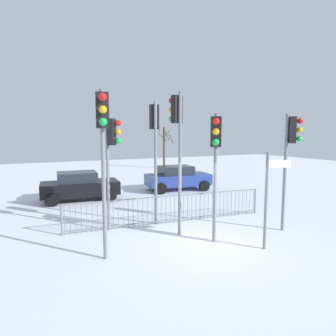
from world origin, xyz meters
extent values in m
plane|color=white|center=(0.00, 0.00, 0.00)|extent=(60.00, 60.00, 0.00)
cylinder|color=slate|center=(-3.03, 0.49, 2.27)|extent=(0.11, 0.11, 4.54)
cube|color=black|center=(-3.06, 0.32, 3.99)|extent=(0.35, 0.27, 0.90)
sphere|color=red|center=(-3.10, 0.08, 4.29)|extent=(0.20, 0.20, 0.20)
sphere|color=orange|center=(-3.10, 0.08, 3.99)|extent=(0.20, 0.20, 0.20)
sphere|color=green|center=(-3.10, 0.08, 3.69)|extent=(0.20, 0.20, 0.20)
cylinder|color=slate|center=(3.20, 0.13, 2.04)|extent=(0.11, 0.11, 4.08)
cube|color=black|center=(3.33, 0.03, 3.53)|extent=(0.36, 0.39, 0.90)
sphere|color=red|center=(3.54, -0.11, 3.83)|extent=(0.20, 0.20, 0.20)
sphere|color=orange|center=(3.54, -0.11, 3.53)|extent=(0.20, 0.20, 0.20)
sphere|color=green|center=(3.54, -0.11, 3.23)|extent=(0.20, 0.20, 0.20)
cylinder|color=slate|center=(0.37, 0.26, 2.00)|extent=(0.11, 0.11, 4.01)
cube|color=black|center=(0.28, 0.12, 3.46)|extent=(0.39, 0.37, 0.90)
sphere|color=red|center=(0.13, -0.08, 3.76)|extent=(0.20, 0.20, 0.20)
sphere|color=orange|center=(0.13, -0.08, 3.46)|extent=(0.20, 0.20, 0.20)
sphere|color=green|center=(0.13, -0.08, 3.16)|extent=(0.20, 0.20, 0.20)
cylinder|color=slate|center=(-0.55, 2.75, 2.28)|extent=(0.11, 0.11, 4.57)
cube|color=black|center=(-0.53, 2.91, 4.02)|extent=(0.34, 0.26, 0.90)
sphere|color=red|center=(-0.50, 3.16, 4.32)|extent=(0.20, 0.20, 0.20)
sphere|color=orange|center=(-0.50, 3.16, 4.02)|extent=(0.20, 0.20, 0.20)
sphere|color=green|center=(-0.50, 3.16, 3.72)|extent=(0.20, 0.20, 0.20)
cylinder|color=slate|center=(-2.33, 2.82, 2.01)|extent=(0.11, 0.11, 4.01)
cube|color=black|center=(-2.20, 2.72, 3.46)|extent=(0.37, 0.39, 0.90)
sphere|color=red|center=(-2.01, 2.56, 3.76)|extent=(0.20, 0.20, 0.20)
sphere|color=orange|center=(-2.01, 2.56, 3.46)|extent=(0.20, 0.20, 0.20)
sphere|color=green|center=(-2.01, 2.56, 3.16)|extent=(0.20, 0.20, 0.20)
cylinder|color=slate|center=(-0.30, 1.31, 2.37)|extent=(0.11, 0.11, 4.74)
cube|color=black|center=(-0.34, 1.47, 4.19)|extent=(0.37, 0.29, 0.90)
sphere|color=red|center=(-0.40, 1.71, 4.49)|extent=(0.20, 0.20, 0.20)
sphere|color=orange|center=(-0.40, 1.71, 4.19)|extent=(0.20, 0.20, 0.20)
sphere|color=green|center=(-0.40, 1.71, 3.89)|extent=(0.20, 0.20, 0.20)
cylinder|color=slate|center=(1.39, -0.88, 1.44)|extent=(0.09, 0.09, 2.88)
cube|color=white|center=(1.77, -0.97, 2.53)|extent=(0.69, 0.18, 0.22)
cube|color=slate|center=(-0.01, 2.60, 1.05)|extent=(7.77, 0.72, 0.04)
cube|color=slate|center=(-0.01, 2.60, 0.12)|extent=(7.77, 0.72, 0.04)
cylinder|color=slate|center=(-3.81, 2.94, 0.53)|extent=(0.02, 0.02, 1.05)
cylinder|color=slate|center=(-3.63, 2.92, 0.53)|extent=(0.02, 0.02, 1.05)
cylinder|color=slate|center=(-3.45, 2.90, 0.53)|extent=(0.02, 0.02, 1.05)
cylinder|color=slate|center=(-3.27, 2.89, 0.53)|extent=(0.02, 0.02, 1.05)
cylinder|color=slate|center=(-3.09, 2.87, 0.53)|extent=(0.02, 0.02, 1.05)
cylinder|color=slate|center=(-2.91, 2.86, 0.53)|extent=(0.02, 0.02, 1.05)
cylinder|color=slate|center=(-2.73, 2.84, 0.53)|extent=(0.02, 0.02, 1.05)
cylinder|color=slate|center=(-2.54, 2.83, 0.53)|extent=(0.02, 0.02, 1.05)
cylinder|color=slate|center=(-2.36, 2.81, 0.53)|extent=(0.02, 0.02, 1.05)
cylinder|color=slate|center=(-2.18, 2.79, 0.53)|extent=(0.02, 0.02, 1.05)
cylinder|color=slate|center=(-2.00, 2.78, 0.53)|extent=(0.02, 0.02, 1.05)
cylinder|color=slate|center=(-1.82, 2.76, 0.53)|extent=(0.02, 0.02, 1.05)
cylinder|color=slate|center=(-1.64, 2.75, 0.53)|extent=(0.02, 0.02, 1.05)
cylinder|color=slate|center=(-1.46, 2.73, 0.53)|extent=(0.02, 0.02, 1.05)
cylinder|color=slate|center=(-1.28, 2.71, 0.53)|extent=(0.02, 0.02, 1.05)
cylinder|color=slate|center=(-1.10, 2.70, 0.53)|extent=(0.02, 0.02, 1.05)
cylinder|color=slate|center=(-0.92, 2.68, 0.53)|extent=(0.02, 0.02, 1.05)
cylinder|color=slate|center=(-0.74, 2.67, 0.53)|extent=(0.02, 0.02, 1.05)
cylinder|color=slate|center=(-0.56, 2.65, 0.53)|extent=(0.02, 0.02, 1.05)
cylinder|color=slate|center=(-0.38, 2.64, 0.53)|extent=(0.02, 0.02, 1.05)
cylinder|color=slate|center=(-0.20, 2.62, 0.53)|extent=(0.02, 0.02, 1.05)
cylinder|color=slate|center=(-0.01, 2.60, 0.53)|extent=(0.02, 0.02, 1.05)
cylinder|color=slate|center=(0.17, 2.59, 0.53)|extent=(0.02, 0.02, 1.05)
cylinder|color=slate|center=(0.35, 2.57, 0.53)|extent=(0.02, 0.02, 1.05)
cylinder|color=slate|center=(0.53, 2.56, 0.53)|extent=(0.02, 0.02, 1.05)
cylinder|color=slate|center=(0.71, 2.54, 0.53)|extent=(0.02, 0.02, 1.05)
cylinder|color=slate|center=(0.89, 2.52, 0.53)|extent=(0.02, 0.02, 1.05)
cylinder|color=slate|center=(1.07, 2.51, 0.53)|extent=(0.02, 0.02, 1.05)
cylinder|color=slate|center=(1.25, 2.49, 0.53)|extent=(0.02, 0.02, 1.05)
cylinder|color=slate|center=(1.43, 2.48, 0.53)|extent=(0.02, 0.02, 1.05)
cylinder|color=slate|center=(1.61, 2.46, 0.53)|extent=(0.02, 0.02, 1.05)
cylinder|color=slate|center=(1.79, 2.45, 0.53)|extent=(0.02, 0.02, 1.05)
cylinder|color=slate|center=(1.97, 2.43, 0.53)|extent=(0.02, 0.02, 1.05)
cylinder|color=slate|center=(2.15, 2.41, 0.53)|extent=(0.02, 0.02, 1.05)
cylinder|color=slate|center=(2.33, 2.40, 0.53)|extent=(0.02, 0.02, 1.05)
cylinder|color=slate|center=(2.51, 2.38, 0.53)|extent=(0.02, 0.02, 1.05)
cylinder|color=slate|center=(2.70, 2.37, 0.53)|extent=(0.02, 0.02, 1.05)
cylinder|color=slate|center=(2.88, 2.35, 0.53)|extent=(0.02, 0.02, 1.05)
cylinder|color=slate|center=(3.06, 2.33, 0.53)|extent=(0.02, 0.02, 1.05)
cylinder|color=slate|center=(3.24, 2.32, 0.53)|extent=(0.02, 0.02, 1.05)
cylinder|color=slate|center=(3.42, 2.30, 0.53)|extent=(0.02, 0.02, 1.05)
cylinder|color=slate|center=(3.60, 2.29, 0.53)|extent=(0.02, 0.02, 1.05)
cylinder|color=slate|center=(3.78, 2.27, 0.53)|extent=(0.02, 0.02, 1.05)
cylinder|color=slate|center=(-3.90, 2.94, 0.53)|extent=(0.06, 0.06, 1.05)
cylinder|color=slate|center=(3.87, 2.26, 0.53)|extent=(0.06, 0.06, 1.05)
cube|color=navy|center=(3.32, 8.31, 0.65)|extent=(3.97, 2.12, 0.65)
cube|color=#1E232D|center=(3.17, 8.33, 1.20)|extent=(2.06, 1.71, 0.55)
cylinder|color=black|center=(4.76, 9.00, 0.32)|extent=(0.66, 0.29, 0.64)
cylinder|color=black|center=(4.56, 7.31, 0.32)|extent=(0.66, 0.29, 0.64)
cylinder|color=black|center=(2.07, 9.31, 0.32)|extent=(0.66, 0.29, 0.64)
cylinder|color=black|center=(1.88, 7.62, 0.32)|extent=(0.66, 0.29, 0.64)
cube|color=black|center=(-2.46, 8.04, 0.65)|extent=(3.92, 1.99, 0.65)
cube|color=#1E232D|center=(-2.61, 8.05, 1.20)|extent=(2.01, 1.64, 0.55)
cylinder|color=black|center=(-1.05, 8.79, 0.32)|extent=(0.66, 0.27, 0.64)
cylinder|color=black|center=(-1.18, 7.09, 0.32)|extent=(0.66, 0.27, 0.64)
cylinder|color=black|center=(-3.74, 8.99, 0.32)|extent=(0.66, 0.27, 0.64)
cylinder|color=black|center=(-3.87, 7.30, 0.32)|extent=(0.66, 0.27, 0.64)
cylinder|color=#473828|center=(7.34, 18.91, 2.03)|extent=(0.21, 0.21, 4.06)
cylinder|color=#473828|center=(7.44, 18.58, 3.33)|extent=(0.74, 0.28, 1.13)
cylinder|color=#473828|center=(7.64, 19.10, 3.26)|extent=(0.48, 0.68, 0.82)
cylinder|color=#473828|center=(7.00, 18.61, 3.09)|extent=(0.69, 0.76, 0.85)
cylinder|color=#473828|center=(7.87, 18.41, 2.90)|extent=(1.07, 1.14, 0.97)
cylinder|color=#473828|center=(6.90, 19.09, 3.93)|extent=(0.44, 0.93, 0.65)
camera|label=1|loc=(-4.83, -7.16, 3.41)|focal=31.27mm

